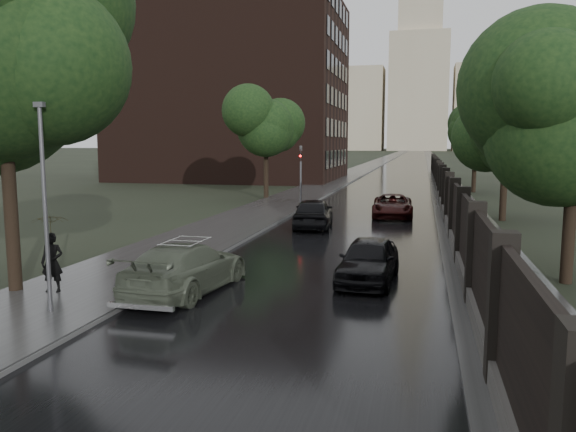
# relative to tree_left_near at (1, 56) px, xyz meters

# --- Properties ---
(ground) EXTENTS (800.00, 800.00, 0.00)m
(ground) POSITION_rel_tree_left_near_xyz_m (7.60, -3.00, -6.42)
(ground) COLOR black
(ground) RESTS_ON ground
(road) EXTENTS (8.00, 420.00, 0.02)m
(road) POSITION_rel_tree_left_near_xyz_m (7.60, 187.00, -6.41)
(road) COLOR black
(road) RESTS_ON ground
(sidewalk_left) EXTENTS (4.00, 420.00, 0.16)m
(sidewalk_left) POSITION_rel_tree_left_near_xyz_m (1.60, 187.00, -6.34)
(sidewalk_left) COLOR #2D2D2D
(sidewalk_left) RESTS_ON ground
(verge_right) EXTENTS (3.00, 420.00, 0.08)m
(verge_right) POSITION_rel_tree_left_near_xyz_m (13.10, 187.00, -6.38)
(verge_right) COLOR #2D2D2D
(verge_right) RESTS_ON ground
(fence_right) EXTENTS (0.45, 75.72, 2.70)m
(fence_right) POSITION_rel_tree_left_near_xyz_m (12.20, 29.01, -5.41)
(fence_right) COLOR #383533
(fence_right) RESTS_ON ground
(tree_left_near) EXTENTS (5.44, 5.44, 9.16)m
(tree_left_near) POSITION_rel_tree_left_near_xyz_m (0.00, 0.00, 0.00)
(tree_left_near) COLOR black
(tree_left_near) RESTS_ON ground
(tree_left_far) EXTENTS (4.25, 4.25, 7.39)m
(tree_left_far) POSITION_rel_tree_left_near_xyz_m (-0.40, 27.00, -1.18)
(tree_left_far) COLOR black
(tree_left_far) RESTS_ON ground
(tree_right_a) EXTENTS (4.08, 4.08, 7.01)m
(tree_right_a) POSITION_rel_tree_left_near_xyz_m (15.10, 5.00, -1.47)
(tree_right_a) COLOR black
(tree_right_a) RESTS_ON ground
(tree_right_b) EXTENTS (4.08, 4.08, 7.01)m
(tree_right_b) POSITION_rel_tree_left_near_xyz_m (15.10, 19.00, -1.47)
(tree_right_b) COLOR black
(tree_right_b) RESTS_ON ground
(tree_right_c) EXTENTS (4.08, 4.08, 7.01)m
(tree_right_c) POSITION_rel_tree_left_near_xyz_m (15.10, 37.00, -1.47)
(tree_right_c) COLOR black
(tree_right_c) RESTS_ON ground
(lamp_post) EXTENTS (0.25, 0.12, 5.11)m
(lamp_post) POSITION_rel_tree_left_near_xyz_m (2.20, -1.50, -3.75)
(lamp_post) COLOR #59595E
(lamp_post) RESTS_ON ground
(traffic_light) EXTENTS (0.16, 0.32, 4.00)m
(traffic_light) POSITION_rel_tree_left_near_xyz_m (3.30, 21.99, -4.02)
(traffic_light) COLOR #59595E
(traffic_light) RESTS_ON ground
(brick_building) EXTENTS (24.00, 18.00, 20.00)m
(brick_building) POSITION_rel_tree_left_near_xyz_m (-10.40, 49.00, 3.58)
(brick_building) COLOR black
(brick_building) RESTS_ON ground
(stalinist_tower) EXTENTS (92.00, 30.00, 159.00)m
(stalinist_tower) POSITION_rel_tree_left_near_xyz_m (7.60, 297.00, 31.97)
(stalinist_tower) COLOR tan
(stalinist_tower) RESTS_ON ground
(volga_sedan) EXTENTS (2.40, 5.03, 1.41)m
(volga_sedan) POSITION_rel_tree_left_near_xyz_m (4.45, 1.40, -5.71)
(volga_sedan) COLOR #4E5745
(volga_sedan) RESTS_ON ground
(hatchback_left) EXTENTS (2.25, 4.61, 1.52)m
(hatchback_left) POSITION_rel_tree_left_near_xyz_m (5.67, 13.94, -5.66)
(hatchback_left) COLOR black
(hatchback_left) RESTS_ON ground
(car_right_near) EXTENTS (1.81, 4.04, 1.35)m
(car_right_near) POSITION_rel_tree_left_near_xyz_m (9.32, 3.75, -5.74)
(car_right_near) COLOR black
(car_right_near) RESTS_ON ground
(car_right_far) EXTENTS (2.39, 4.81, 1.31)m
(car_right_far) POSITION_rel_tree_left_near_xyz_m (9.25, 18.93, -5.76)
(car_right_far) COLOR black
(car_right_far) RESTS_ON ground
(pedestrian_umbrella) EXTENTS (1.13, 1.14, 2.53)m
(pedestrian_umbrella) POSITION_rel_tree_left_near_xyz_m (1.15, 0.06, -4.58)
(pedestrian_umbrella) COLOR black
(pedestrian_umbrella) RESTS_ON sidewalk_left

